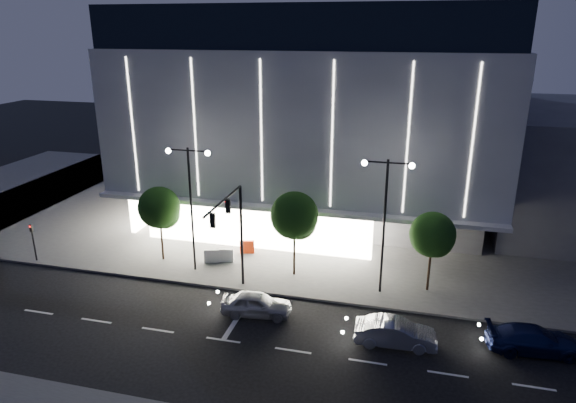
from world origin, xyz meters
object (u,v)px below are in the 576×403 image
Objects in this scene: car_third at (534,340)px; street_lamp_east at (385,207)px; ped_signal_far at (33,238)px; barrier_c at (247,247)px; car_lead at (257,304)px; tree_left at (160,210)px; barrier_d at (212,256)px; car_second at (395,333)px; tree_right at (433,237)px; tree_mid at (295,218)px; traffic_mast at (233,224)px; barrier_b at (226,255)px; street_lamp_west at (190,192)px.

street_lamp_east is at bearing 56.33° from car_third.
barrier_c is (14.70, 5.04, -1.24)m from ped_signal_far.
street_lamp_east is at bearing -64.07° from car_lead.
barrier_c is at bearing 23.96° from tree_left.
barrier_d is (-12.30, 1.38, -5.31)m from street_lamp_east.
car_third is at bearing -12.43° from tree_left.
tree_left is 1.30× the size of car_second.
car_third is (15.46, 0.12, -0.01)m from car_lead.
tree_right is (28.03, 2.52, 2.00)m from ped_signal_far.
car_second is 7.30m from car_third.
street_lamp_east is at bearing -9.69° from tree_mid.
car_second is (10.26, -2.91, -4.30)m from traffic_mast.
tree_right is at bearing -18.97° from barrier_d.
tree_mid is 15.83m from car_third.
tree_right reaches higher than car_lead.
traffic_mast is 1.15× the size of tree_mid.
tree_mid is 5.59× the size of barrier_d.
tree_left is (9.03, 2.52, 2.15)m from ped_signal_far.
tree_right is 13.94m from barrier_c.
ped_signal_far is 13.08m from barrier_d.
tree_left reaches higher than car_lead.
street_lamp_east reaches higher than barrier_b.
tree_right is 5.01× the size of barrier_d.
barrier_d is (-13.56, 6.95, -0.08)m from car_second.
barrier_d is at bearing 12.79° from ped_signal_far.
barrier_c is at bearing 149.79° from tree_mid.
tree_left is at bearing 152.16° from traffic_mast.
ped_signal_far is at bearing 175.85° from traffic_mast.
tree_mid reaches higher than ped_signal_far.
barrier_c is (-10.30, 3.54, -5.31)m from street_lamp_east.
tree_right is (12.03, 3.68, -1.14)m from traffic_mast.
ped_signal_far is at bearing -177.74° from barrier_b.
car_second is 0.90× the size of car_third.
car_third is at bearing -33.09° from barrier_d.
tree_mid is at bearing 170.31° from street_lamp_east.
street_lamp_west is at bearing -143.04° from barrier_c.
barrier_b is (-12.58, 7.30, -0.08)m from car_second.
barrier_c is (-3.30, 8.03, -0.07)m from car_lead.
traffic_mast is 18.07m from car_third.
car_lead is (2.00, -1.82, -4.30)m from traffic_mast.
barrier_c is at bearing 48.98° from car_second.
car_lead is 7.91m from barrier_d.
barrier_b is (13.69, 3.24, -1.24)m from ped_signal_far.
tree_mid reaches higher than barrier_b.
street_lamp_west is 6.93m from barrier_c.
barrier_d is at bearing 60.07° from car_second.
car_lead reaches higher than barrier_b.
car_second is (7.24, -6.59, -3.61)m from tree_mid.
tree_right reaches higher than ped_signal_far.
street_lamp_west is 1.57× the size of tree_left.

